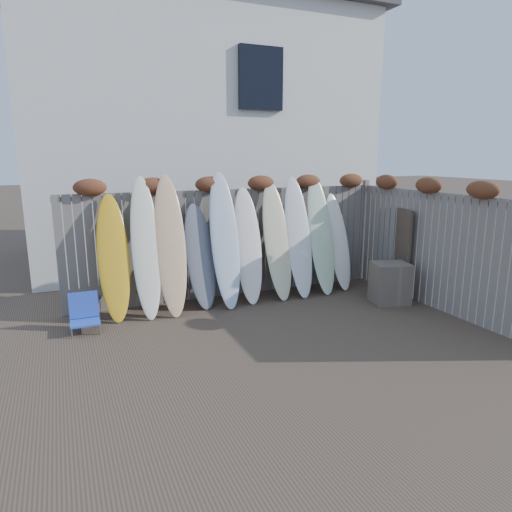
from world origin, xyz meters
name	(u,v)px	position (x,y,z in m)	size (l,w,h in m)	color
ground	(289,340)	(0.00, 0.00, 0.00)	(80.00, 80.00, 0.00)	#493A2D
back_fence	(234,233)	(0.06, 2.39, 1.18)	(6.05, 0.28, 2.24)	slate
right_fence	(441,244)	(2.99, 0.25, 1.14)	(0.28, 4.40, 2.24)	slate
house	(193,132)	(0.50, 6.50, 3.20)	(8.50, 5.50, 6.33)	silver
beach_chair	(84,314)	(-2.67, 1.58, 0.26)	(0.44, 0.46, 0.57)	blue
wooden_crate	(390,283)	(2.46, 0.82, 0.37)	(0.63, 0.52, 0.73)	#685C4E
lattice_panel	(396,250)	(3.00, 1.35, 0.82)	(0.05, 1.09, 1.64)	#4D372E
surfboard_0	(113,258)	(-2.15, 1.98, 1.00)	(0.49, 0.07, 2.09)	gold
surfboard_1	(146,247)	(-1.64, 1.94, 1.14)	(0.45, 0.07, 2.37)	white
surfboard_2	(171,245)	(-1.24, 1.90, 1.15)	(0.50, 0.07, 2.39)	#FFCA82
surfboard_3	(200,256)	(-0.71, 1.99, 0.90)	(0.52, 0.07, 1.86)	slate
surfboard_4	(225,240)	(-0.28, 1.92, 1.17)	(0.50, 0.07, 2.43)	silver
surfboard_5	(248,245)	(0.17, 1.97, 1.02)	(0.50, 0.07, 2.13)	white
surfboard_6	(277,241)	(0.75, 1.96, 1.07)	(0.50, 0.07, 2.22)	beige
surfboard_7	(298,237)	(1.19, 1.95, 1.11)	(0.49, 0.07, 2.31)	silver
surfboard_8	(321,235)	(1.68, 1.96, 1.10)	(0.50, 0.07, 2.29)	beige
surfboard_9	(338,242)	(2.12, 2.01, 0.93)	(0.47, 0.07, 1.94)	white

